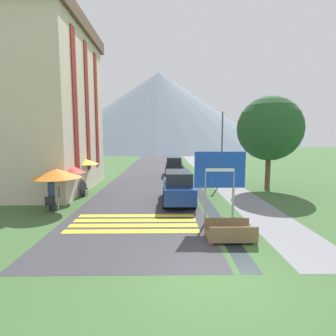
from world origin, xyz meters
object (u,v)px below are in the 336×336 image
Objects in this scene: parked_car_near at (178,187)px; cafe_umbrella_front_orange at (57,173)px; footbridge at (230,233)px; parked_car_far at (174,166)px; person_standing_terrace at (51,192)px; person_seated_near at (83,186)px; cafe_umbrella_middle_red at (68,168)px; cafe_chair_far_right at (78,187)px; streetlamp at (222,141)px; person_seated_far at (59,192)px; cafe_chair_middle at (67,193)px; hotel_building at (46,101)px; road_sign at (220,176)px; tree_by_path at (270,129)px; cafe_umbrella_rear_yellow at (85,161)px; cafe_chair_nearest at (50,203)px; cafe_chair_far_left at (84,188)px.

cafe_umbrella_front_orange reaches higher than parked_car_near.
parked_car_far is (-1.47, 16.42, 0.68)m from footbridge.
person_seated_near is at bearing 80.60° from person_standing_terrace.
parked_car_near is at bearing -4.87° from cafe_umbrella_middle_red.
cafe_chair_far_right is 11.67m from streetlamp.
cafe_chair_far_right is 2.51m from person_seated_far.
cafe_chair_middle is 0.69× the size of person_seated_near.
hotel_building is 9.16× the size of person_seated_far.
road_sign is 3.67× the size of cafe_chair_middle.
tree_by_path is at bearing 17.82° from person_seated_far.
hotel_building is 2.56× the size of parked_car_near.
person_standing_terrace is at bearing -63.97° from cafe_chair_middle.
cafe_umbrella_rear_yellow is at bearing 101.84° from person_seated_near.
cafe_umbrella_front_orange is (-6.35, -12.46, 1.01)m from parked_car_far.
cafe_chair_nearest is at bearing -62.44° from cafe_chair_middle.
footbridge is 0.71× the size of cafe_umbrella_front_orange.
cafe_umbrella_front_orange is at bearing -83.61° from cafe_umbrella_middle_red.
road_sign reaches higher than person_standing_terrace.
person_standing_terrace is at bearing -91.70° from cafe_umbrella_rear_yellow.
footbridge is 2.00× the size of cafe_chair_middle.
streetlamp reaches higher than cafe_umbrella_middle_red.
person_standing_terrace is 14.62m from tree_by_path.
road_sign is 9.30m from person_seated_near.
cafe_umbrella_rear_yellow is (-7.85, 7.20, -0.03)m from road_sign.
hotel_building is 6.83m from person_seated_near.
cafe_chair_far_right is 0.13× the size of tree_by_path.
hotel_building reaches higher than parked_car_near.
footbridge is 1.02× the size of person_standing_terrace.
parked_car_near is 2.01× the size of cafe_umbrella_rear_yellow.
parked_car_near is at bearing -27.86° from cafe_umbrella_rear_yellow.
hotel_building is 6.97× the size of person_standing_terrace.
footbridge is (0.05, -1.72, -1.87)m from road_sign.
tree_by_path is (12.85, 5.42, 2.42)m from cafe_umbrella_front_orange.
cafe_chair_middle is at bearing 81.76° from person_seated_far.
road_sign is 3.67× the size of cafe_chair_far_left.
cafe_umbrella_front_orange reaches higher than cafe_chair_middle.
footbridge is 10.33m from person_seated_near.
cafe_umbrella_middle_red reaches higher than cafe_chair_nearest.
cafe_chair_far_right is at bearing 128.93° from person_seated_near.
hotel_building reaches higher than tree_by_path.
cafe_umbrella_middle_red is (0.03, 0.24, 1.41)m from cafe_chair_middle.
streetlamp is at bearing 77.25° from road_sign.
cafe_umbrella_front_orange is at bearing 153.07° from footbridge.
cafe_chair_nearest is at bearing -161.51° from parked_car_near.
streetlamp is (10.39, 6.13, 1.52)m from cafe_umbrella_middle_red.
road_sign is 0.47× the size of tree_by_path.
cafe_chair_far_right reaches higher than footbridge.
person_seated_near is (-5.92, 1.49, -0.23)m from parked_car_near.
streetlamp is at bearing 39.28° from cafe_umbrella_front_orange.
cafe_umbrella_front_orange is at bearing 31.84° from person_standing_terrace.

